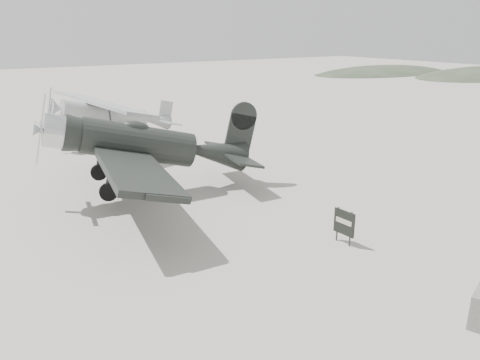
# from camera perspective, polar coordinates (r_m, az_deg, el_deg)

# --- Properties ---
(ground) EXTENTS (160.00, 160.00, 0.00)m
(ground) POSITION_cam_1_polar(r_m,az_deg,el_deg) (17.07, 8.07, -5.06)
(ground) COLOR #9F998D
(ground) RESTS_ON ground
(hill_northeast) EXTENTS (32.00, 16.00, 5.20)m
(hill_northeast) POSITION_cam_1_polar(r_m,az_deg,el_deg) (79.85, 17.07, 12.38)
(hill_northeast) COLOR #303C2C
(hill_northeast) RESTS_ON ground
(lowwing_monoplane) EXTENTS (8.94, 12.44, 3.99)m
(lowwing_monoplane) POSITION_cam_1_polar(r_m,az_deg,el_deg) (19.46, -11.10, 4.21)
(lowwing_monoplane) COLOR black
(lowwing_monoplane) RESTS_ON ground
(highwing_monoplane) EXTENTS (7.87, 11.07, 3.13)m
(highwing_monoplane) POSITION_cam_1_polar(r_m,az_deg,el_deg) (29.38, -15.59, 8.14)
(highwing_monoplane) COLOR #9B9EA0
(highwing_monoplane) RESTS_ON ground
(sign_board) EXTENTS (0.12, 0.81, 1.17)m
(sign_board) POSITION_cam_1_polar(r_m,az_deg,el_deg) (15.36, 12.58, -5.17)
(sign_board) COLOR #333333
(sign_board) RESTS_ON ground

